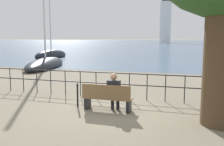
{
  "coord_description": "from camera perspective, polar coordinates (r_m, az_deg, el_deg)",
  "views": [
    {
      "loc": [
        2.49,
        -7.74,
        2.4
      ],
      "look_at": [
        0.0,
        0.5,
        1.19
      ],
      "focal_mm": 40.0,
      "sensor_mm": 36.0,
      "label": 1
    }
  ],
  "objects": [
    {
      "name": "closed_umbrella",
      "position": [
        8.82,
        -7.89,
        -4.64
      ],
      "size": [
        0.09,
        0.09,
        0.87
      ],
      "color": "black",
      "rests_on": "ground_plane"
    },
    {
      "name": "sailboat_3",
      "position": [
        45.73,
        21.82,
        4.88
      ],
      "size": [
        2.93,
        8.95,
        12.25
      ],
      "rotation": [
        0.0,
        0.0,
        -0.11
      ],
      "color": "black",
      "rests_on": "ground_plane"
    },
    {
      "name": "ground_plane",
      "position": [
        8.48,
        -0.99,
        -8.47
      ],
      "size": [
        1000.0,
        1000.0,
        0.0
      ],
      "primitive_type": "plane",
      "color": "#7A705B"
    },
    {
      "name": "seated_person_left",
      "position": [
        8.26,
        0.46,
        -3.91
      ],
      "size": [
        0.42,
        0.35,
        1.27
      ],
      "color": "black",
      "rests_on": "ground_plane"
    },
    {
      "name": "sailboat_2",
      "position": [
        21.36,
        -14.91,
        1.98
      ],
      "size": [
        3.96,
        8.05,
        9.9
      ],
      "rotation": [
        0.0,
        0.0,
        0.25
      ],
      "color": "black",
      "rests_on": "ground_plane"
    },
    {
      "name": "promenade_railing",
      "position": [
        9.92,
        2.02,
        -1.95
      ],
      "size": [
        13.34,
        0.04,
        1.05
      ],
      "color": "black",
      "rests_on": "ground_plane"
    },
    {
      "name": "park_bench",
      "position": [
        8.31,
        -1.13,
        -5.77
      ],
      "size": [
        1.65,
        0.45,
        0.9
      ],
      "color": "brown",
      "rests_on": "ground_plane"
    },
    {
      "name": "sailboat_0",
      "position": [
        31.38,
        -13.72,
        4.04
      ],
      "size": [
        2.41,
        5.78,
        12.12
      ],
      "rotation": [
        0.0,
        0.0,
        -0.11
      ],
      "color": "black",
      "rests_on": "ground_plane"
    },
    {
      "name": "harbor_water",
      "position": [
        167.37,
        16.08,
        6.84
      ],
      "size": [
        600.0,
        300.0,
        0.01
      ],
      "color": "#47607A",
      "rests_on": "ground_plane"
    },
    {
      "name": "harbor_lighthouse",
      "position": [
        128.22,
        12.1,
        11.81
      ],
      "size": [
        5.47,
        5.47,
        24.47
      ],
      "color": "white",
      "rests_on": "ground_plane"
    }
  ]
}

